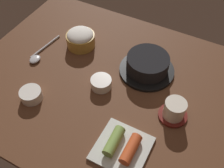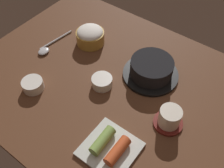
# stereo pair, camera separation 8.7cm
# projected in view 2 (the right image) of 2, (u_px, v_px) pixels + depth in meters

# --- Properties ---
(dining_table) EXTENTS (1.00, 0.76, 0.02)m
(dining_table) POSITION_uv_depth(u_px,v_px,m) (111.00, 85.00, 0.92)
(dining_table) COLOR #56331E
(dining_table) RESTS_ON ground
(stone_pot) EXTENTS (0.20, 0.20, 0.07)m
(stone_pot) POSITION_uv_depth(u_px,v_px,m) (151.00, 69.00, 0.91)
(stone_pot) COLOR black
(stone_pot) RESTS_ON dining_table
(rice_bowl) EXTENTS (0.11, 0.11, 0.07)m
(rice_bowl) POSITION_uv_depth(u_px,v_px,m) (90.00, 35.00, 1.02)
(rice_bowl) COLOR #B78C38
(rice_bowl) RESTS_ON dining_table
(tea_cup_with_saucer) EXTENTS (0.09, 0.09, 0.07)m
(tea_cup_with_saucer) POSITION_uv_depth(u_px,v_px,m) (169.00, 118.00, 0.78)
(tea_cup_with_saucer) COLOR maroon
(tea_cup_with_saucer) RESTS_ON dining_table
(banchan_cup_center) EXTENTS (0.07, 0.07, 0.03)m
(banchan_cup_center) POSITION_uv_depth(u_px,v_px,m) (102.00, 82.00, 0.89)
(banchan_cup_center) COLOR white
(banchan_cup_center) RESTS_ON dining_table
(kimchi_plate) EXTENTS (0.15, 0.15, 0.04)m
(kimchi_plate) POSITION_uv_depth(u_px,v_px,m) (110.00, 147.00, 0.74)
(kimchi_plate) COLOR silver
(kimchi_plate) RESTS_ON dining_table
(side_bowl_near) EXTENTS (0.07, 0.07, 0.04)m
(side_bowl_near) POSITION_uv_depth(u_px,v_px,m) (33.00, 85.00, 0.88)
(side_bowl_near) COLOR white
(side_bowl_near) RESTS_ON dining_table
(spoon) EXTENTS (0.04, 0.18, 0.01)m
(spoon) POSITION_uv_depth(u_px,v_px,m) (48.00, 48.00, 1.02)
(spoon) COLOR #B7B7BC
(spoon) RESTS_ON dining_table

